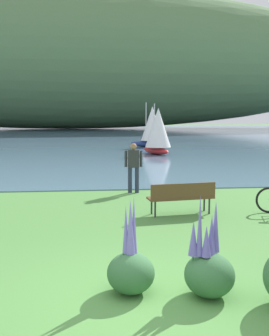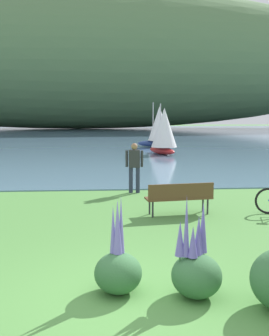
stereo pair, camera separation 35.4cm
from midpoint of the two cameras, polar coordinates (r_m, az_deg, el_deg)
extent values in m
plane|color=#518E42|center=(6.05, -0.01, -18.56)|extent=(200.00, 200.00, 0.00)
cube|color=#5B7F9E|center=(53.96, -3.47, 4.83)|extent=(180.00, 80.00, 0.04)
ellipsoid|color=#567A4C|center=(76.44, -8.29, 15.00)|extent=(119.23, 28.00, 24.98)
cube|color=brown|center=(10.80, 7.29, -4.28)|extent=(1.85, 0.73, 0.05)
cube|color=brown|center=(10.56, 7.69, -3.31)|extent=(1.79, 0.30, 0.40)
cylinder|color=#2D2D33|center=(10.78, 3.12, -5.47)|extent=(0.05, 0.05, 0.45)
cylinder|color=#2D2D33|center=(11.27, 10.67, -5.01)|extent=(0.05, 0.05, 0.45)
cylinder|color=#2D2D33|center=(10.47, 3.60, -5.88)|extent=(0.05, 0.05, 0.45)
cylinder|color=#2D2D33|center=(10.97, 11.35, -5.38)|extent=(0.05, 0.05, 0.45)
torus|color=black|center=(11.42, 19.50, -4.47)|extent=(0.71, 0.24, 0.72)
cylinder|color=#282D47|center=(13.66, 0.21, -1.75)|extent=(0.14, 0.14, 0.88)
cylinder|color=#282D47|center=(13.67, 1.22, -1.74)|extent=(0.14, 0.14, 0.88)
cube|color=#2D2D33|center=(13.56, 0.72, 1.34)|extent=(0.39, 0.24, 0.60)
sphere|color=#9E7051|center=(13.52, 0.73, 3.11)|extent=(0.22, 0.22, 0.22)
cylinder|color=#2D2D33|center=(13.56, -0.38, 1.34)|extent=(0.09, 0.09, 0.56)
cylinder|color=#2D2D33|center=(13.57, 1.82, 1.34)|extent=(0.09, 0.09, 0.56)
ellipsoid|color=#386B3D|center=(6.14, 10.58, -14.96)|extent=(0.74, 0.74, 0.65)
cylinder|color=#386B3D|center=(6.04, 10.63, -12.73)|extent=(0.02, 0.02, 0.12)
cone|color=#6B5BB7|center=(5.95, 10.70, -10.15)|extent=(0.12, 0.12, 0.45)
cylinder|color=#386B3D|center=(5.96, 10.05, -13.03)|extent=(0.02, 0.02, 0.12)
cone|color=#6B5BB7|center=(5.86, 10.12, -10.37)|extent=(0.14, 0.14, 0.46)
cylinder|color=#386B3D|center=(6.10, 10.80, -12.56)|extent=(0.02, 0.02, 0.12)
cone|color=#6B5BB7|center=(5.98, 10.88, -9.40)|extent=(0.14, 0.14, 0.58)
cylinder|color=#386B3D|center=(5.99, 8.23, -12.88)|extent=(0.02, 0.02, 0.12)
cone|color=#6B5BB7|center=(5.88, 8.29, -9.97)|extent=(0.14, 0.14, 0.52)
cylinder|color=#386B3D|center=(5.97, 9.09, -12.95)|extent=(0.02, 0.02, 0.12)
cone|color=#6B5BB7|center=(5.81, 9.20, -8.21)|extent=(0.10, 0.10, 0.91)
cylinder|color=#386B3D|center=(6.18, 11.35, -12.28)|extent=(0.02, 0.02, 0.12)
cone|color=#6B5BB7|center=(6.05, 11.46, -8.31)|extent=(0.14, 0.14, 0.77)
ellipsoid|color=#386B3D|center=(6.18, -0.66, -14.82)|extent=(0.72, 0.72, 0.62)
cylinder|color=#386B3D|center=(6.13, -0.18, -12.56)|extent=(0.02, 0.02, 0.12)
cone|color=#7A6BC6|center=(5.98, -0.19, -8.07)|extent=(0.10, 0.10, 0.88)
cylinder|color=#386B3D|center=(6.09, -0.72, -12.70)|extent=(0.02, 0.02, 0.12)
cone|color=#7A6BC6|center=(5.94, -0.72, -8.44)|extent=(0.14, 0.14, 0.82)
cylinder|color=#386B3D|center=(6.12, -1.36, -12.58)|extent=(0.02, 0.02, 0.12)
cone|color=#7A6BC6|center=(5.99, -1.37, -8.74)|extent=(0.10, 0.10, 0.74)
ellipsoid|color=navy|center=(32.64, 3.37, 3.50)|extent=(3.18, 1.94, 0.54)
cylinder|color=#B2B2B2|center=(32.62, 2.99, 6.67)|extent=(0.08, 0.08, 3.07)
cone|color=white|center=(32.49, 3.89, 6.39)|extent=(2.37, 2.37, 2.77)
ellipsoid|color=#B22323|center=(26.67, 4.32, 2.52)|extent=(1.88, 2.95, 0.50)
cylinder|color=#B2B2B2|center=(26.76, 4.11, 6.14)|extent=(0.07, 0.07, 2.86)
cone|color=white|center=(26.35, 4.66, 5.80)|extent=(2.24, 2.24, 2.58)
camera|label=1|loc=(0.18, -89.19, 0.11)|focal=42.53mm
camera|label=2|loc=(0.18, 90.81, -0.11)|focal=42.53mm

